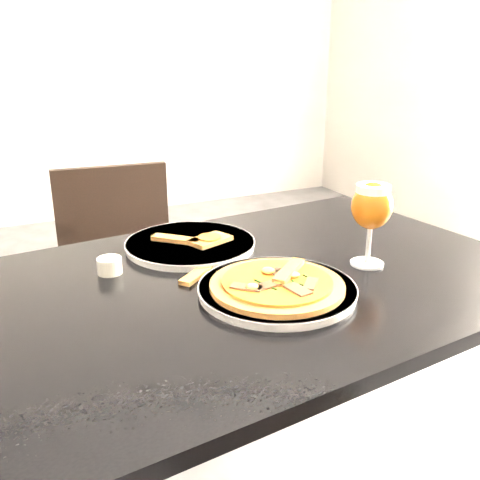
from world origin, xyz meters
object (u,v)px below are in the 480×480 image
dining_table (256,313)px  pizza (277,284)px  beer_glass (372,207)px  chair_far (123,286)px

dining_table → pizza: bearing=-100.6°
dining_table → beer_glass: size_ratio=6.74×
pizza → beer_glass: (0.26, 0.05, 0.11)m
pizza → beer_glass: size_ratio=1.40×
dining_table → pizza: pizza is taller
dining_table → pizza: (-0.01, -0.11, 0.12)m
chair_far → beer_glass: beer_glass is taller
pizza → beer_glass: bearing=10.9°
dining_table → chair_far: 0.73m
dining_table → beer_glass: 0.34m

